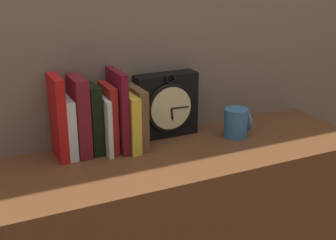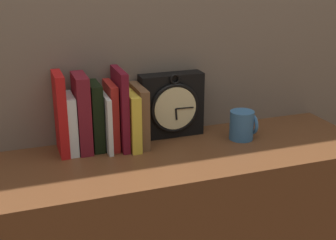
{
  "view_description": "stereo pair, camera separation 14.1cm",
  "coord_description": "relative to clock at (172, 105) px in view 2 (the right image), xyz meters",
  "views": [
    {
      "loc": [
        -0.58,
        -1.2,
        1.53
      ],
      "look_at": [
        0.0,
        0.0,
        1.06
      ],
      "focal_mm": 50.0,
      "sensor_mm": 36.0,
      "label": 1
    },
    {
      "loc": [
        -0.45,
        -1.26,
        1.53
      ],
      "look_at": [
        0.0,
        0.0,
        1.06
      ],
      "focal_mm": 50.0,
      "sensor_mm": 36.0,
      "label": 2
    }
  ],
  "objects": [
    {
      "name": "book_slot4_white",
      "position": [
        -0.24,
        -0.04,
        -0.02
      ],
      "size": [
        0.01,
        0.15,
        0.18
      ],
      "color": "silver",
      "rests_on": "bookshelf"
    },
    {
      "name": "book_slot6_maroon",
      "position": [
        -0.19,
        -0.04,
        0.02
      ],
      "size": [
        0.02,
        0.15,
        0.26
      ],
      "color": "maroon",
      "rests_on": "bookshelf"
    },
    {
      "name": "clock",
      "position": [
        0.0,
        0.0,
        0.0
      ],
      "size": [
        0.22,
        0.08,
        0.23
      ],
      "color": "black",
      "rests_on": "bookshelf"
    },
    {
      "name": "book_slot7_yellow",
      "position": [
        -0.16,
        -0.04,
        -0.02
      ],
      "size": [
        0.03,
        0.16,
        0.18
      ],
      "color": "yellow",
      "rests_on": "bookshelf"
    },
    {
      "name": "book_slot0_red",
      "position": [
        -0.37,
        -0.02,
        0.02
      ],
      "size": [
        0.03,
        0.12,
        0.26
      ],
      "color": "red",
      "rests_on": "bookshelf"
    },
    {
      "name": "wall_back",
      "position": [
        -0.07,
        0.07,
        0.25
      ],
      "size": [
        6.0,
        0.05,
        2.6
      ],
      "color": "#756656",
      "rests_on": "ground_plane"
    },
    {
      "name": "book_slot3_black",
      "position": [
        -0.26,
        -0.02,
        -0.0
      ],
      "size": [
        0.03,
        0.11,
        0.22
      ],
      "color": "black",
      "rests_on": "bookshelf"
    },
    {
      "name": "book_slot8_brown",
      "position": [
        -0.12,
        -0.04,
        -0.01
      ],
      "size": [
        0.03,
        0.15,
        0.19
      ],
      "color": "brown",
      "rests_on": "bookshelf"
    },
    {
      "name": "book_slot2_maroon",
      "position": [
        -0.31,
        -0.03,
        0.01
      ],
      "size": [
        0.04,
        0.12,
        0.25
      ],
      "color": "maroon",
      "rests_on": "bookshelf"
    },
    {
      "name": "book_slot1_white",
      "position": [
        -0.34,
        -0.02,
        -0.02
      ],
      "size": [
        0.03,
        0.12,
        0.18
      ],
      "color": "white",
      "rests_on": "bookshelf"
    },
    {
      "name": "book_slot5_red",
      "position": [
        -0.21,
        -0.03,
        -0.0
      ],
      "size": [
        0.02,
        0.13,
        0.21
      ],
      "color": "#AF241E",
      "rests_on": "bookshelf"
    },
    {
      "name": "mug",
      "position": [
        0.21,
        -0.11,
        -0.06
      ],
      "size": [
        0.09,
        0.08,
        0.1
      ],
      "color": "teal",
      "rests_on": "bookshelf"
    }
  ]
}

